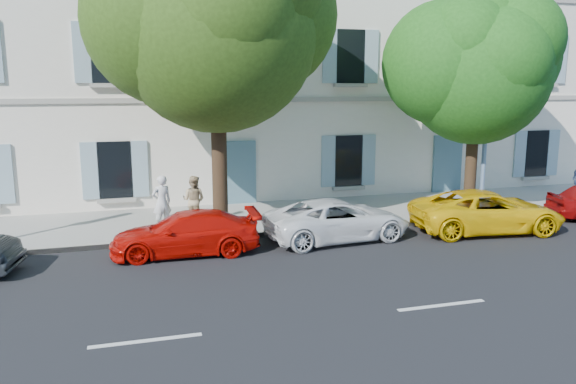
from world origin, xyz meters
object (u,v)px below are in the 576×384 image
object	(u,v)px
car_yellow_supercar	(487,211)
tree_left	(216,31)
car_red_coupe	(185,233)
street_lamp	(491,90)
tree_right	(477,72)
pedestrian_a	(162,202)
pedestrian_b	(194,200)
car_white_coupe	(338,220)

from	to	relation	value
car_yellow_supercar	tree_left	world-z (taller)	tree_left
car_red_coupe	street_lamp	world-z (taller)	street_lamp
tree_right	street_lamp	bearing A→B (deg)	-24.45
tree_right	pedestrian_a	size ratio (longest dim) A/B	4.47
car_red_coupe	street_lamp	bearing A→B (deg)	100.93
tree_left	pedestrian_b	xyz separation A→B (m)	(-0.71, 0.89, -5.13)
car_white_coupe	pedestrian_b	world-z (taller)	pedestrian_b
car_yellow_supercar	pedestrian_a	bearing A→B (deg)	82.01
tree_left	car_red_coupe	bearing A→B (deg)	-124.68
car_white_coupe	tree_right	distance (m)	7.17
tree_right	pedestrian_b	size ratio (longest dim) A/B	4.78
pedestrian_b	street_lamp	bearing A→B (deg)	-156.72
street_lamp	tree_left	bearing A→B (deg)	178.28
car_red_coupe	pedestrian_b	xyz separation A→B (m)	(0.55, 2.70, 0.35)
tree_right	pedestrian_b	bearing A→B (deg)	174.20
pedestrian_b	tree_left	bearing A→B (deg)	158.71
car_white_coupe	tree_left	size ratio (longest dim) A/B	0.47
street_lamp	tree_right	bearing A→B (deg)	155.55
tree_left	street_lamp	distance (m)	9.32
car_red_coupe	car_white_coupe	distance (m)	4.49
tree_right	pedestrian_b	distance (m)	10.28
pedestrian_b	car_yellow_supercar	bearing A→B (deg)	-168.36
car_yellow_supercar	tree_left	size ratio (longest dim) A/B	0.51
pedestrian_a	pedestrian_b	distance (m)	1.07
tree_right	street_lamp	world-z (taller)	tree_right
car_white_coupe	pedestrian_a	bearing A→B (deg)	60.75
tree_right	street_lamp	xyz separation A→B (m)	(0.45, -0.21, -0.59)
car_white_coupe	pedestrian_a	distance (m)	5.41
car_red_coupe	car_yellow_supercar	xyz separation A→B (m)	(9.31, -0.20, 0.07)
tree_left	pedestrian_a	bearing A→B (deg)	162.31
car_yellow_supercar	pedestrian_b	xyz separation A→B (m)	(-8.76, 2.91, 0.28)
tree_right	pedestrian_a	xyz separation A→B (m)	(-10.43, 0.62, -3.97)
car_red_coupe	pedestrian_a	bearing A→B (deg)	-166.40
tree_right	pedestrian_b	xyz separation A→B (m)	(-9.42, 0.96, -4.02)
tree_left	street_lamp	xyz separation A→B (m)	(9.16, -0.28, -1.70)
street_lamp	pedestrian_b	world-z (taller)	street_lamp
street_lamp	pedestrian_b	distance (m)	10.51
pedestrian_a	pedestrian_b	xyz separation A→B (m)	(1.01, 0.34, -0.05)
car_white_coupe	street_lamp	size ratio (longest dim) A/B	0.59
car_yellow_supercar	pedestrian_b	size ratio (longest dim) A/B	3.00
car_red_coupe	pedestrian_b	world-z (taller)	pedestrian_b
tree_left	street_lamp	bearing A→B (deg)	-1.72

